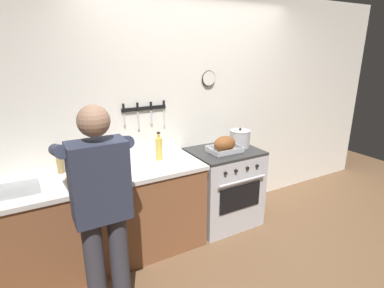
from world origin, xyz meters
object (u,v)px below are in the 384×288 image
at_px(stove, 223,187).
at_px(bottle_soy_sauce, 110,156).
at_px(bottle_wine_red, 107,158).
at_px(roasting_pan, 225,145).
at_px(person_cook, 101,205).
at_px(cutting_board, 89,179).
at_px(bottle_cooking_oil, 159,148).
at_px(bottle_vinegar, 60,162).
at_px(stock_pot, 240,138).
at_px(bottle_dish_soap, 90,163).

xyz_separation_m(stove, bottle_soy_sauce, (-1.23, 0.21, 0.53)).
bearing_deg(bottle_wine_red, roasting_pan, -4.93).
xyz_separation_m(roasting_pan, bottle_wine_red, (-1.26, 0.11, 0.04)).
height_order(person_cook, bottle_soy_sauce, person_cook).
distance_m(roasting_pan, cutting_board, 1.45).
bearing_deg(bottle_cooking_oil, bottle_vinegar, 172.35).
height_order(bottle_vinegar, bottle_wine_red, bottle_wine_red).
bearing_deg(person_cook, bottle_soy_sauce, -32.93).
xyz_separation_m(roasting_pan, bottle_soy_sauce, (-1.18, 0.27, -0.00)).
xyz_separation_m(bottle_wine_red, bottle_cooking_oil, (0.54, 0.04, -0.00)).
relative_size(cutting_board, bottle_vinegar, 1.44).
bearing_deg(stock_pot, bottle_soy_sauce, 172.78).
height_order(person_cook, cutting_board, person_cook).
distance_m(person_cook, bottle_wine_red, 0.77).
xyz_separation_m(person_cook, bottle_wine_red, (0.23, 0.72, 0.07)).
bearing_deg(person_cook, bottle_dish_soap, -20.13).
bearing_deg(bottle_vinegar, roasting_pan, -9.31).
distance_m(stove, bottle_wine_red, 1.42).
distance_m(bottle_vinegar, bottle_wine_red, 0.42).
height_order(stock_pot, bottle_soy_sauce, stock_pot).
bearing_deg(stock_pot, bottle_vinegar, 174.45).
xyz_separation_m(bottle_soy_sauce, bottle_cooking_oil, (0.47, -0.12, 0.04)).
relative_size(cutting_board, bottle_cooking_oil, 1.23).
relative_size(cutting_board, bottle_dish_soap, 1.43).
height_order(stove, bottle_cooking_oil, bottle_cooking_oil).
distance_m(bottle_wine_red, bottle_cooking_oil, 0.54).
distance_m(person_cook, bottle_cooking_oil, 1.09).
distance_m(stock_pot, bottle_vinegar, 1.92).
bearing_deg(cutting_board, stock_pot, 3.93).
relative_size(stock_pot, bottle_wine_red, 0.79).
xyz_separation_m(cutting_board, bottle_wine_red, (0.20, 0.14, 0.12)).
bearing_deg(roasting_pan, cutting_board, -178.61).
bearing_deg(roasting_pan, stock_pot, 17.02).
relative_size(stove, bottle_cooking_oil, 3.07).
bearing_deg(bottle_dish_soap, cutting_board, -105.87).
xyz_separation_m(stove, person_cook, (-1.53, -0.68, 0.50)).
xyz_separation_m(cutting_board, bottle_soy_sauce, (0.27, 0.30, 0.07)).
bearing_deg(bottle_vinegar, bottle_dish_soap, -33.86).
xyz_separation_m(stock_pot, bottle_vinegar, (-1.91, 0.19, 0.01)).
bearing_deg(bottle_wine_red, stove, -2.15).
xyz_separation_m(stove, stock_pot, (0.23, 0.02, 0.55)).
height_order(bottle_soy_sauce, bottle_wine_red, bottle_wine_red).
bearing_deg(stove, bottle_cooking_oil, 173.61).
bearing_deg(stove, bottle_soy_sauce, 170.40).
height_order(roasting_pan, bottle_vinegar, bottle_vinegar).
bearing_deg(person_cook, stock_pot, -82.21).
height_order(roasting_pan, bottle_wine_red, bottle_wine_red).
distance_m(stock_pot, bottle_cooking_oil, 0.99).
xyz_separation_m(bottle_soy_sauce, bottle_vinegar, (-0.46, 0.00, 0.02)).
distance_m(stove, bottle_cooking_oil, 0.96).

